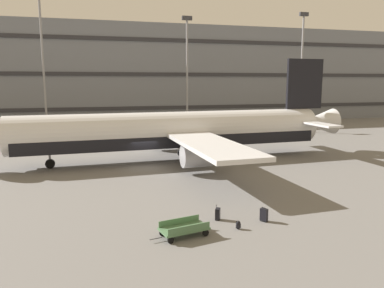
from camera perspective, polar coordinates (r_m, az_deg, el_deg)
The scene contains 10 objects.
ground_plane at distance 37.52m, azimuth -7.22°, elevation -3.38°, with size 600.00×600.00×0.00m, color slate.
terminal_structure at distance 80.19m, azimuth -11.76°, elevation 10.33°, with size 127.60×14.31×19.50m.
airliner at distance 39.59m, azimuth -2.24°, elevation 1.94°, with size 38.96×31.41×10.90m.
light_mast_left at distance 66.68m, azimuth -21.90°, elevation 13.17°, with size 1.80×0.50×23.29m.
light_mast_center_left at distance 68.28m, azimuth -0.76°, elevation 12.18°, with size 1.80×0.50×19.70m.
light_mast_center_right at distance 77.31m, azimuth 16.42°, elevation 12.13°, with size 1.80×0.50×21.38m.
suitcase_orange at distance 23.12m, azimuth 3.95°, elevation -10.58°, with size 0.44×0.50×0.92m.
suitcase_black at distance 23.20m, azimuth 10.93°, elevation -10.55°, with size 0.45×0.51×0.90m.
backpack_silver at distance 21.89m, azimuth 7.11°, elevation -12.22°, with size 0.34×0.29×0.55m.
baggage_cart at distance 20.80m, azimuth -1.23°, elevation -12.79°, with size 3.37×1.82×0.82m.
Camera 1 is at (-4.89, -36.26, 8.31)m, focal length 34.92 mm.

